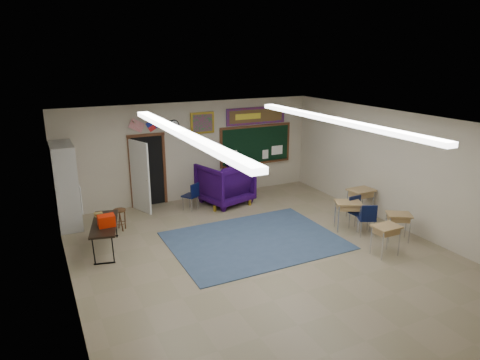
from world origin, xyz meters
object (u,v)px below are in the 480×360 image
wooden_stool (120,219)px  student_desk_front_right (360,202)px  student_desk_front_left (347,214)px  folding_table (106,235)px  wingback_armchair (225,183)px

wooden_stool → student_desk_front_right: bearing=-18.4°
student_desk_front_left → student_desk_front_right: bearing=57.0°
student_desk_front_right → folding_table: folding_table is taller
student_desk_front_right → student_desk_front_left: bearing=-150.3°
wingback_armchair → wooden_stool: bearing=-3.3°
student_desk_front_right → folding_table: size_ratio=0.47×
student_desk_front_left → folding_table: (-5.75, 1.55, -0.06)m
folding_table → wooden_stool: folding_table is taller
wingback_armchair → wooden_stool: (-3.28, -0.70, -0.34)m
wingback_armchair → folding_table: wingback_armchair is taller
folding_table → wooden_stool: (0.53, 1.04, -0.08)m
student_desk_front_left → student_desk_front_right: student_desk_front_right is taller
wooden_stool → student_desk_front_left: bearing=-26.4°
folding_table → wooden_stool: size_ratio=3.07×
folding_table → wingback_armchair: bearing=38.0°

